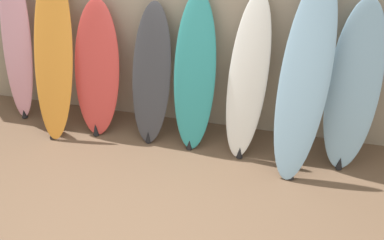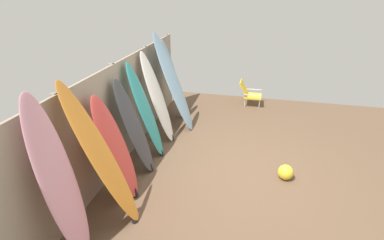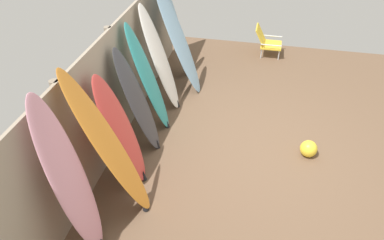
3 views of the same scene
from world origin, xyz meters
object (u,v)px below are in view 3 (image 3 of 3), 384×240
Objects in this scene: surfboard_orange_1 at (110,147)px; surfboard_charcoal_3 at (138,102)px; surfboard_skyblue_6 at (178,38)px; beach_chair at (266,41)px; surfboard_pink_0 at (70,181)px; beach_ball at (309,149)px; surfboard_white_5 at (160,60)px; surfboard_skyblue_7 at (176,31)px; surfboard_teal_4 at (149,79)px; surfboard_red_2 at (121,132)px.

surfboard_charcoal_3 is (1.21, 0.08, -0.19)m from surfboard_orange_1.
beach_chair is (1.80, -1.52, -0.71)m from surfboard_skyblue_6.
surfboard_pink_0 is 3.46m from beach_ball.
surfboard_charcoal_3 is 1.77m from surfboard_skyblue_6.
surfboard_white_5 is 7.18× the size of beach_ball.
surfboard_skyblue_7 is at bearing 51.86° from beach_ball.
surfboard_charcoal_3 reaches higher than beach_ball.
surfboard_skyblue_7 reaches higher than beach_chair.
surfboard_orange_1 is 1.74m from surfboard_teal_4.
surfboard_pink_0 reaches higher than surfboard_teal_4.
surfboard_skyblue_6 is (0.61, -0.16, 0.13)m from surfboard_white_5.
surfboard_skyblue_6 reaches higher than surfboard_white_5.
surfboard_skyblue_7 is at bearing 0.28° from surfboard_teal_4.
beach_chair reaches higher than beach_ball.
surfboard_skyblue_6 is 8.20× the size of beach_ball.
surfboard_charcoal_3 is 0.88× the size of surfboard_skyblue_7.
surfboard_white_5 is 0.64m from surfboard_skyblue_6.
surfboard_white_5 is at bearing 168.00° from beach_chair.
surfboard_pink_0 is at bearing 178.16° from surfboard_white_5.
surfboard_skyblue_6 reaches higher than surfboard_charcoal_3.
surfboard_skyblue_7 is at bearing 149.77° from beach_chair.
surfboard_teal_4 is (1.22, 0.02, 0.08)m from surfboard_red_2.
beach_chair is (5.36, -1.77, -0.70)m from surfboard_pink_0.
surfboard_skyblue_6 is at bearing -1.43° from surfboard_orange_1.
surfboard_red_2 is 2.59× the size of beach_chair.
surfboard_skyblue_6 is at bearing 162.71° from beach_chair.
surfboard_teal_4 is 2.62m from beach_ball.
surfboard_charcoal_3 reaches higher than beach_chair.
beach_chair is at bearing -29.15° from surfboard_teal_4.
surfboard_red_2 is 0.78× the size of surfboard_skyblue_6.
surfboard_skyblue_6 is (2.96, -0.07, 0.04)m from surfboard_orange_1.
surfboard_skyblue_6 is at bearing -5.18° from surfboard_charcoal_3.
surfboard_orange_1 is 2.96m from surfboard_skyblue_6.
surfboard_skyblue_7 is 7.29× the size of beach_ball.
surfboard_red_2 is 0.89× the size of surfboard_white_5.
surfboard_red_2 is 4.59m from beach_chair.
surfboard_teal_4 is 0.62m from surfboard_white_5.
surfboard_pink_0 is at bearing -175.41° from beach_chair.
surfboard_pink_0 is 3.25× the size of beach_chair.
surfboard_pink_0 is at bearing 178.91° from surfboard_skyblue_7.
surfboard_teal_4 is 1.75m from surfboard_skyblue_7.
surfboard_pink_0 is at bearing 174.67° from surfboard_red_2.
beach_ball is at bearing -128.14° from surfboard_skyblue_7.
surfboard_skyblue_7 is (0.53, 0.18, -0.11)m from surfboard_skyblue_6.
surfboard_skyblue_6 is at bearing -7.76° from surfboard_teal_4.
surfboard_white_5 is 0.87× the size of surfboard_skyblue_6.
surfboard_pink_0 is 0.98× the size of surfboard_skyblue_6.
surfboard_white_5 is 1.13m from surfboard_skyblue_7.
surfboard_teal_4 is (1.73, 0.09, -0.11)m from surfboard_orange_1.
surfboard_teal_4 is at bearing -179.72° from surfboard_skyblue_7.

